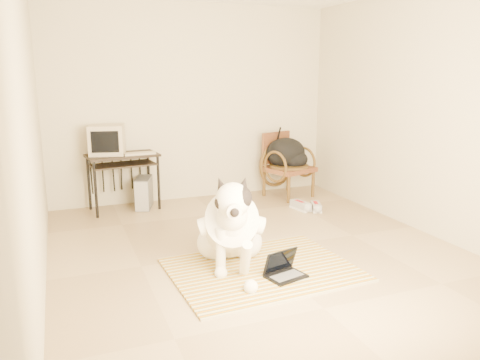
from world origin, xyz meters
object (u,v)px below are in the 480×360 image
crt_monitor (107,140)px  rattan_chair (286,165)px  computer_desk (123,162)px  pc_tower (144,193)px  backpack (287,154)px  laptop (284,270)px  dog (231,228)px

crt_monitor → rattan_chair: size_ratio=0.55×
computer_desk → pc_tower: computer_desk is taller
rattan_chair → backpack: rattan_chair is taller
computer_desk → laptop: bearing=-69.5°
crt_monitor → backpack: crt_monitor is taller
rattan_chair → laptop: bearing=-117.1°
dog → computer_desk: 2.37m
dog → rattan_chair: dog is taller
computer_desk → rattan_chair: bearing=-3.2°
laptop → backpack: (1.32, 2.55, 0.55)m
dog → crt_monitor: bearing=109.6°
crt_monitor → pc_tower: 0.84m
laptop → rattan_chair: size_ratio=0.42×
laptop → computer_desk: size_ratio=0.41×
pc_tower → crt_monitor: bearing=169.5°
dog → backpack: dog is taller
crt_monitor → rattan_chair: crt_monitor is taller
crt_monitor → backpack: size_ratio=0.86×
laptop → crt_monitor: 3.11m
rattan_chair → pc_tower: bearing=176.6°
laptop → computer_desk: (-1.00, 2.67, 0.56)m
rattan_chair → dog: bearing=-127.7°
computer_desk → backpack: (2.32, -0.13, -0.01)m
computer_desk → backpack: backpack is taller
computer_desk → crt_monitor: crt_monitor is taller
pc_tower → rattan_chair: rattan_chair is taller
computer_desk → rattan_chair: (2.31, -0.13, -0.17)m
dog → backpack: bearing=52.1°
computer_desk → backpack: bearing=-3.1°
laptop → crt_monitor: crt_monitor is taller
pc_tower → laptop: bearing=-74.3°
laptop → pc_tower: (-0.75, 2.67, 0.13)m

